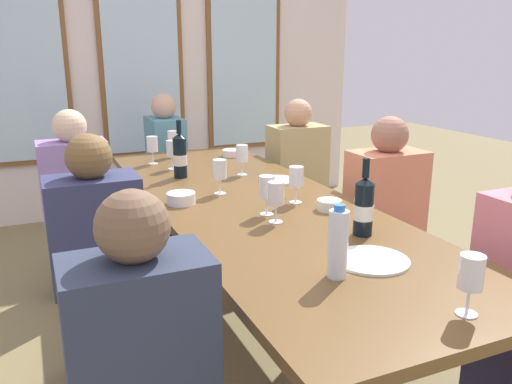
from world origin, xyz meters
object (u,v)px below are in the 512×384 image
(wine_bottle_0, at_px, (364,206))
(seated_person_2, at_px, (77,209))
(wine_glass_2, at_px, (471,275))
(seated_person_5, at_px, (383,226))
(wine_bottle_1, at_px, (180,156))
(wine_glass_7, at_px, (276,195))
(white_plate_1, at_px, (372,260))
(water_bottle, at_px, (338,243))
(seated_person_6, at_px, (167,170))
(wine_glass_8, at_px, (267,188))
(wine_glass_4, at_px, (220,170))
(tasting_bowl_2, at_px, (329,205))
(wine_glass_6, at_px, (172,150))
(seated_person_4, at_px, (99,268))
(dining_table, at_px, (255,214))
(tasting_bowl_0, at_px, (181,198))
(wine_glass_5, at_px, (242,154))
(seated_person_3, at_px, (297,183))
(wine_glass_0, at_px, (152,146))
(wine_glass_3, at_px, (173,139))
(wine_glass_1, at_px, (296,179))
(white_plate_0, at_px, (278,180))
(tasting_bowl_1, at_px, (232,153))

(wine_bottle_0, bearing_deg, seated_person_2, 121.77)
(wine_glass_2, bearing_deg, seated_person_5, 61.79)
(wine_bottle_1, relative_size, wine_glass_7, 1.85)
(white_plate_1, relative_size, water_bottle, 1.07)
(seated_person_6, bearing_deg, wine_glass_8, -90.99)
(seated_person_5, distance_m, seated_person_6, 1.89)
(water_bottle, xyz_separation_m, wine_glass_2, (0.19, -0.35, 0.00))
(white_plate_1, xyz_separation_m, wine_glass_4, (-0.18, 1.01, 0.12))
(tasting_bowl_2, xyz_separation_m, wine_glass_8, (-0.29, 0.05, 0.10))
(wine_glass_6, xyz_separation_m, seated_person_4, (-0.55, -0.80, -0.33))
(seated_person_6, bearing_deg, seated_person_5, -67.19)
(dining_table, distance_m, seated_person_5, 0.75)
(tasting_bowl_0, relative_size, tasting_bowl_2, 1.21)
(wine_glass_5, bearing_deg, seated_person_3, 36.33)
(tasting_bowl_2, xyz_separation_m, seated_person_4, (-0.99, 0.27, -0.24))
(wine_glass_7, distance_m, wine_glass_8, 0.11)
(wine_glass_0, bearing_deg, wine_glass_2, -80.94)
(white_plate_1, bearing_deg, seated_person_5, 49.89)
(wine_glass_3, height_order, seated_person_6, seated_person_6)
(dining_table, height_order, wine_glass_4, wine_glass_4)
(wine_glass_1, xyz_separation_m, seated_person_6, (-0.17, 1.80, -0.33))
(wine_glass_3, bearing_deg, wine_glass_6, -105.61)
(white_plate_0, xyz_separation_m, wine_glass_0, (-0.53, 0.70, 0.11))
(wine_bottle_0, distance_m, tasting_bowl_2, 0.34)
(water_bottle, bearing_deg, wine_glass_0, 94.90)
(wine_glass_4, height_order, seated_person_4, seated_person_4)
(tasting_bowl_1, bearing_deg, wine_glass_0, -177.47)
(white_plate_1, bearing_deg, dining_table, 95.53)
(wine_glass_3, relative_size, seated_person_5, 0.16)
(wine_bottle_1, distance_m, tasting_bowl_2, 0.97)
(wine_glass_7, relative_size, seated_person_5, 0.16)
(tasting_bowl_2, xyz_separation_m, wine_glass_7, (-0.29, -0.06, 0.09))
(seated_person_2, relative_size, seated_person_5, 1.00)
(tasting_bowl_1, bearing_deg, wine_glass_5, -104.89)
(dining_table, height_order, tasting_bowl_2, tasting_bowl_2)
(wine_glass_2, distance_m, seated_person_5, 1.38)
(tasting_bowl_0, bearing_deg, wine_glass_3, 76.84)
(seated_person_5, bearing_deg, seated_person_4, 178.14)
(dining_table, distance_m, wine_bottle_0, 0.64)
(seated_person_4, bearing_deg, wine_glass_2, -55.92)
(white_plate_1, xyz_separation_m, wine_glass_2, (0.02, -0.41, 0.11))
(seated_person_6, bearing_deg, white_plate_0, -79.11)
(white_plate_1, distance_m, wine_glass_3, 1.99)
(wine_glass_3, distance_m, seated_person_3, 0.91)
(tasting_bowl_0, bearing_deg, seated_person_5, -7.63)
(wine_glass_1, relative_size, wine_glass_2, 1.00)
(seated_person_5, bearing_deg, seated_person_2, 146.42)
(tasting_bowl_1, bearing_deg, seated_person_3, -10.34)
(tasting_bowl_0, height_order, wine_glass_5, wine_glass_5)
(wine_bottle_0, relative_size, seated_person_5, 0.27)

